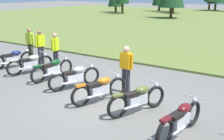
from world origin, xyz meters
The scene contains 12 objects.
ground_plane centered at (0.00, 0.00, 0.00)m, with size 140.00×140.00×0.00m, color slate.
motorcycle_navy centered at (-5.82, 0.94, 0.44)m, with size 0.90×2.01×0.88m.
motorcycle_cream centered at (-4.43, 0.81, 0.44)m, with size 0.84×2.03×0.88m.
motorcycle_british_green centered at (-3.00, 0.75, 0.44)m, with size 0.62×2.10×0.88m.
motorcycle_silver centered at (-1.54, 0.45, 0.44)m, with size 0.95×1.99×0.88m.
motorcycle_orange centered at (0.01, -0.10, 0.44)m, with size 0.92×2.00×0.88m.
motorcycle_olive centered at (1.42, -0.16, 0.44)m, with size 0.97×1.98×0.88m.
motorcycle_maroon centered at (2.95, -0.75, 0.44)m, with size 0.62×2.09×0.88m.
rider_with_back_turned centered at (-3.98, 1.90, 0.95)m, with size 0.32×0.53×1.67m.
rider_near_row_end centered at (-6.25, 2.36, 0.95)m, with size 0.55×0.25×1.67m.
rider_in_hivis_vest centered at (0.25, 1.10, 0.95)m, with size 0.55×0.24×1.67m.
rider_checking_bike centered at (-5.26, 2.17, 0.95)m, with size 0.26×0.55×1.67m.
Camera 1 is at (5.01, -6.79, 3.46)m, focal length 44.21 mm.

